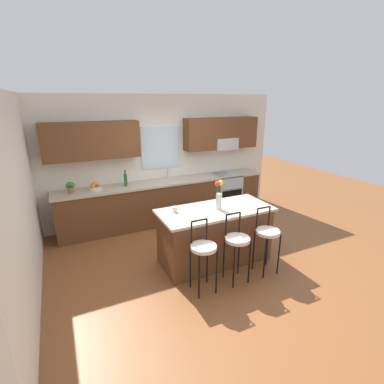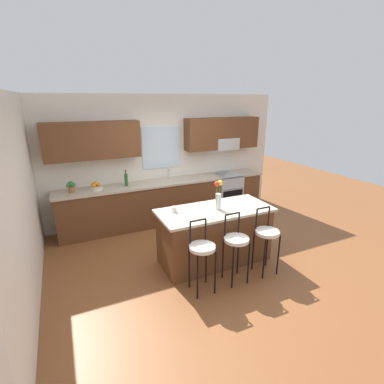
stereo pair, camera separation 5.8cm
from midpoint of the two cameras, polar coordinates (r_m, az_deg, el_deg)
ground_plane at (r=5.09m, az=2.30°, el=-12.64°), size 14.00×14.00×0.00m
wall_left at (r=4.40m, az=-30.76°, el=-1.04°), size 0.12×4.60×2.70m
back_wall_assembly at (r=6.31m, az=-5.58°, el=8.06°), size 5.60×0.50×2.70m
counter_run at (r=6.31m, az=-4.67°, el=-1.76°), size 4.56×0.64×0.92m
sink_faucet at (r=6.30m, az=-4.45°, el=3.87°), size 0.02×0.13×0.23m
oven_range at (r=6.91m, az=7.06°, el=-0.10°), size 0.60×0.64×0.92m
kitchen_island at (r=4.78m, az=4.86°, el=-8.55°), size 1.85×0.84×0.92m
bar_stool_near at (r=3.98m, az=2.43°, el=-11.55°), size 0.36×0.36×1.04m
bar_stool_middle at (r=4.23m, az=9.18°, el=-9.87°), size 0.36×0.36×1.04m
bar_stool_far at (r=4.53m, az=15.04°, el=-8.28°), size 0.36×0.36×1.04m
flower_vase at (r=4.52m, az=5.64°, el=-0.69°), size 0.14×0.10×0.48m
mug_ceramic at (r=4.46m, az=-3.19°, el=-3.45°), size 0.08×0.08×0.09m
fruit_bowl_oranges at (r=5.85m, az=-18.35°, el=1.01°), size 0.24×0.24×0.16m
bottle_olive_oil at (r=5.91m, az=-12.72°, el=2.45°), size 0.06×0.06×0.33m
potted_plant_small at (r=5.80m, az=-22.70°, el=1.03°), size 0.17×0.11×0.22m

